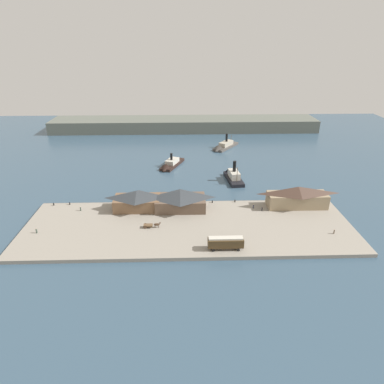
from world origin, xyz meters
The scene contains 21 objects.
ground_plane centered at (0.00, 0.00, 0.00)m, with size 320.00×320.00×0.00m, color #385166.
quay_promenade centered at (0.00, -22.00, 0.60)m, with size 110.00×36.00×1.20m, color gray.
seawall_edge centered at (0.00, -3.60, 0.50)m, with size 110.00×0.80×1.00m, color slate.
ferry_shed_east_terminal centered at (-18.53, -9.24, 4.76)m, with size 16.86×9.15×7.01m.
ferry_shed_customs_shed centered at (-2.73, -9.54, 4.79)m, with size 18.49×10.56×7.07m.
ferry_shed_central_terminal centered at (40.53, -9.18, 5.30)m, with size 22.17×7.35×8.08m.
street_tram centered at (10.74, -35.85, 3.57)m, with size 10.60×2.95×4.01m.
horse_cart centered at (-12.44, -22.78, 2.12)m, with size 5.80×1.67×1.87m.
pedestrian_walking_east centered at (-49.11, -25.12, 2.01)m, with size 0.44×0.44×1.78m.
pedestrian_walking_west centered at (-39.10, -10.07, 1.94)m, with size 0.40×0.40×1.61m.
pedestrian_near_west_shed centered at (24.25, -10.04, 1.90)m, with size 0.38×0.38×1.54m.
pedestrian_near_east_shed centered at (46.72, -28.45, 1.93)m, with size 0.39×0.39×1.59m.
pedestrian_near_cart centered at (26.99, -12.29, 1.97)m, with size 0.42×0.42×1.68m.
mooring_post_west centered at (-50.39, -5.51, 1.65)m, with size 0.44×0.44×0.90m, color black.
mooring_post_center_west centered at (18.21, -4.81, 1.65)m, with size 0.44×0.44×0.90m, color black.
mooring_post_center_east centered at (-44.57, -5.10, 1.65)m, with size 0.44×0.44×0.90m, color black.
mooring_post_east centered at (9.47, -5.19, 1.65)m, with size 0.44×0.44×0.90m, color black.
ferry_near_quay centered at (-7.84, 36.90, 1.15)m, with size 12.62×20.32×8.55m.
ferry_moored_east centered at (22.10, 66.21, 1.27)m, with size 17.48×20.70×10.22m.
ferry_approaching_west centered at (20.99, 20.90, 1.62)m, with size 7.54×18.29×11.07m.
far_headland centered at (0.00, 110.00, 4.00)m, with size 180.00×24.00×8.00m, color #60665B.
Camera 1 is at (-1.77, -119.00, 58.72)m, focal length 31.28 mm.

